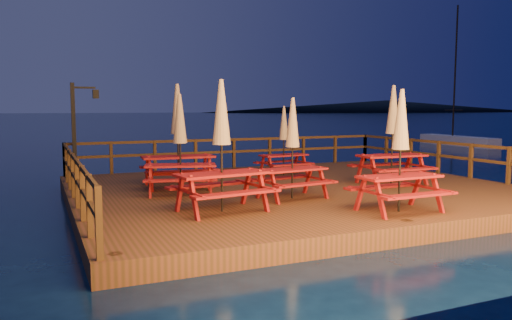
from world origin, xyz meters
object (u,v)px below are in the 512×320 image
object	(u,v)px
picnic_table_1	(284,139)
picnic_table_2	(392,133)
sailboat	(457,141)
picnic_table_0	(222,144)
lamp_post	(79,121)

from	to	relation	value
picnic_table_1	picnic_table_2	distance (m)	3.61
sailboat	picnic_table_1	xyz separation A→B (m)	(-19.29, -11.41, 1.25)
sailboat	picnic_table_0	world-z (taller)	sailboat
lamp_post	picnic_table_1	world-z (taller)	lamp_post
sailboat	picnic_table_0	bearing A→B (deg)	-141.51
lamp_post	picnic_table_2	xyz separation A→B (m)	(8.19, -5.19, -0.31)
picnic_table_1	lamp_post	bearing A→B (deg)	154.81
lamp_post	picnic_table_1	xyz separation A→B (m)	(6.18, -2.21, -0.62)
sailboat	picnic_table_0	size ratio (longest dim) A/B	3.48
sailboat	lamp_post	bearing A→B (deg)	-156.46
picnic_table_0	picnic_table_2	size ratio (longest dim) A/B	0.98
sailboat	picnic_table_2	world-z (taller)	sailboat
lamp_post	picnic_table_1	distance (m)	6.59
sailboat	picnic_table_1	distance (m)	22.45
sailboat	picnic_table_0	xyz separation A→B (m)	(-23.14, -16.09, 1.53)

